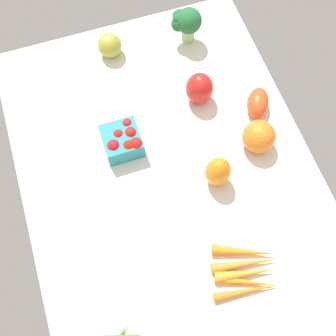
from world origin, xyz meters
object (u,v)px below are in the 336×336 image
carrot_bunch (246,270)px  berry_basket (123,141)px  heirloom_tomato_green (110,45)px  broccoli_head (186,22)px  bell_pepper_orange (218,172)px  heirloom_tomato_orange (259,137)px  bell_pepper_red (199,88)px  roma_tomato (258,103)px

carrot_bunch → berry_basket: bearing=24.1°
heirloom_tomato_green → berry_basket: (-31.19, 4.98, -0.06)cm
broccoli_head → bell_pepper_orange: bearing=170.5°
heirloom_tomato_orange → bell_pepper_red: bearing=27.5°
heirloom_tomato_green → bell_pepper_orange: bearing=-162.5°
roma_tomato → bell_pepper_orange: size_ratio=0.89×
broccoli_head → heirloom_tomato_green: broccoli_head is taller
heirloom_tomato_orange → heirloom_tomato_green: 50.93cm
heirloom_tomato_green → bell_pepper_orange: (-47.96, -15.12, 1.65)cm
berry_basket → broccoli_head: bearing=-43.4°
broccoli_head → berry_basket: size_ratio=1.18×
broccoli_head → berry_basket: (-29.37, 27.79, -3.72)cm
carrot_bunch → berry_basket: size_ratio=1.94×
bell_pepper_red → heirloom_tomato_green: (23.12, 19.33, -1.42)cm
carrot_bunch → bell_pepper_orange: 24.57cm
heirloom_tomato_orange → carrot_bunch: bearing=152.5°
heirloom_tomato_green → carrot_bunch: bearing=-169.6°
roma_tomato → carrot_bunch: roma_tomato is taller
carrot_bunch → broccoli_head: bearing=-7.7°
broccoli_head → berry_basket: broccoli_head is taller
heirloom_tomato_orange → heirloom_tomato_green: bearing=34.8°
roma_tomato → carrot_bunch: 45.58cm
roma_tomato → heirloom_tomato_green: heirloom_tomato_green is taller
roma_tomato → bell_pepper_orange: 24.92cm
heirloom_tomato_orange → berry_basket: 35.68cm
bell_pepper_red → bell_pepper_orange: size_ratio=0.95×
bell_pepper_red → heirloom_tomato_orange: bell_pepper_red is taller
roma_tomato → heirloom_tomato_green: bearing=-103.2°
heirloom_tomato_orange → broccoli_head: bearing=8.9°
carrot_bunch → heirloom_tomato_green: 73.39cm
bell_pepper_red → heirloom_tomato_orange: (-18.69, -9.74, -0.57)cm
bell_pepper_red → carrot_bunch: bearing=173.0°
roma_tomato → berry_basket: 38.53cm
broccoli_head → carrot_bunch: size_ratio=0.61×
heirloom_tomato_green → berry_basket: size_ratio=0.72×
bell_pepper_red → heirloom_tomato_green: 30.17cm
bell_pepper_orange → carrot_bunch: bearing=175.7°
carrot_bunch → heirloom_tomato_green: bearing=10.4°
heirloom_tomato_orange → berry_basket: heirloom_tomato_orange is taller
broccoli_head → heirloom_tomato_orange: broccoli_head is taller
bell_pepper_red → bell_pepper_orange: bearing=170.4°
berry_basket → bell_pepper_orange: size_ratio=0.94×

